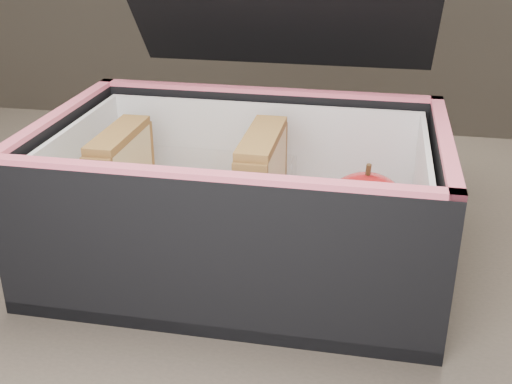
% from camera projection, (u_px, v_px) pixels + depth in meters
% --- Properties ---
extents(kitchen_table, '(1.20, 0.80, 0.75)m').
position_uv_depth(kitchen_table, '(284.00, 365.00, 0.58)').
color(kitchen_table, brown).
rests_on(kitchen_table, ground).
extents(lunch_bag, '(0.33, 0.35, 0.29)m').
position_uv_depth(lunch_bag, '(243.00, 187.00, 0.54)').
color(lunch_bag, black).
rests_on(lunch_bag, kitchen_table).
extents(plastic_tub, '(0.16, 0.12, 0.07)m').
position_uv_depth(plastic_tub, '(192.00, 210.00, 0.55)').
color(plastic_tub, white).
rests_on(plastic_tub, lunch_bag).
extents(sandwich_left, '(0.02, 0.09, 0.10)m').
position_uv_depth(sandwich_left, '(123.00, 185.00, 0.55)').
color(sandwich_left, beige).
rests_on(sandwich_left, plastic_tub).
extents(sandwich_right, '(0.03, 0.09, 0.10)m').
position_uv_depth(sandwich_right, '(262.00, 193.00, 0.53)').
color(sandwich_right, beige).
rests_on(sandwich_right, plastic_tub).
extents(carrot_sticks, '(0.03, 0.14, 0.03)m').
position_uv_depth(carrot_sticks, '(182.00, 222.00, 0.56)').
color(carrot_sticks, '#FF6209').
rests_on(carrot_sticks, plastic_tub).
extents(paper_napkin, '(0.10, 0.10, 0.01)m').
position_uv_depth(paper_napkin, '(359.00, 248.00, 0.55)').
color(paper_napkin, white).
rests_on(paper_napkin, lunch_bag).
extents(red_apple, '(0.08, 0.08, 0.08)m').
position_uv_depth(red_apple, '(365.00, 212.00, 0.53)').
color(red_apple, '#9B0E04').
rests_on(red_apple, paper_napkin).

